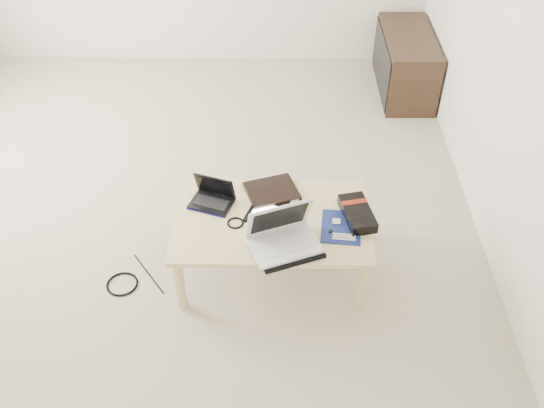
{
  "coord_description": "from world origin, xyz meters",
  "views": [
    {
      "loc": [
        0.7,
        -3.14,
        2.7
      ],
      "look_at": [
        0.68,
        -0.64,
        0.51
      ],
      "focal_mm": 40.0,
      "sensor_mm": 36.0,
      "label": 1
    }
  ],
  "objects_px": {
    "coffee_table": "(271,225)",
    "media_cabinet": "(405,63)",
    "netbook": "(212,198)",
    "white_laptop": "(283,235)",
    "gpu_box": "(357,213)"
  },
  "relations": [
    {
      "from": "coffee_table",
      "to": "white_laptop",
      "type": "bearing_deg",
      "value": -73.56
    },
    {
      "from": "white_laptop",
      "to": "media_cabinet",
      "type": "bearing_deg",
      "value": 65.78
    },
    {
      "from": "gpu_box",
      "to": "media_cabinet",
      "type": "bearing_deg",
      "value": 73.51
    },
    {
      "from": "netbook",
      "to": "white_laptop",
      "type": "height_order",
      "value": "white_laptop"
    },
    {
      "from": "coffee_table",
      "to": "media_cabinet",
      "type": "relative_size",
      "value": 1.22
    },
    {
      "from": "coffee_table",
      "to": "white_laptop",
      "type": "distance_m",
      "value": 0.25
    },
    {
      "from": "coffee_table",
      "to": "white_laptop",
      "type": "xyz_separation_m",
      "value": [
        0.06,
        -0.21,
        0.12
      ]
    },
    {
      "from": "coffee_table",
      "to": "media_cabinet",
      "type": "xyz_separation_m",
      "value": [
        1.09,
        2.09,
        -0.1
      ]
    },
    {
      "from": "netbook",
      "to": "coffee_table",
      "type": "bearing_deg",
      "value": -21.83
    },
    {
      "from": "netbook",
      "to": "gpu_box",
      "type": "relative_size",
      "value": 0.89
    },
    {
      "from": "netbook",
      "to": "white_laptop",
      "type": "relative_size",
      "value": 0.66
    },
    {
      "from": "white_laptop",
      "to": "gpu_box",
      "type": "relative_size",
      "value": 1.33
    },
    {
      "from": "coffee_table",
      "to": "netbook",
      "type": "height_order",
      "value": "netbook"
    },
    {
      "from": "media_cabinet",
      "to": "netbook",
      "type": "distance_m",
      "value": 2.43
    },
    {
      "from": "coffee_table",
      "to": "media_cabinet",
      "type": "distance_m",
      "value": 2.36
    }
  ]
}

